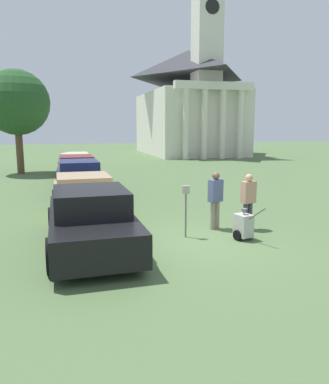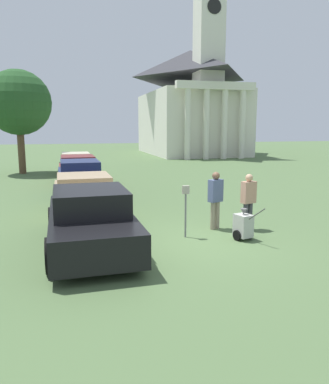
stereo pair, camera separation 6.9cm
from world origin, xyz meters
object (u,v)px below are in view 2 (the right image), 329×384
Objects in this scene: parking_meter at (186,202)px; person_supervisor at (248,198)px; equipment_cart at (243,225)px; parked_car_cream at (76,165)px; person_worker at (215,197)px; parked_car_maroon at (78,172)px; parked_car_navy at (80,180)px; parked_car_tan at (84,196)px; parked_car_black at (90,220)px; church at (191,99)px.

person_supervisor is (2.00, 0.29, -0.06)m from parking_meter.
parked_car_cream is at bearing 89.97° from equipment_cart.
person_worker reaches higher than person_supervisor.
person_worker is at bearing -70.60° from parked_car_maroon.
parked_car_cream is at bearing 88.79° from parked_car_navy.
parking_meter is at bearing -53.54° from parked_car_tan.
parked_car_navy is 7.40m from parking_meter.
parked_car_black is 0.22× the size of church.
equipment_cart is (3.97, -0.33, -0.32)m from parked_car_black.
parked_car_cream is 15.25m from equipment_cart.
parked_car_tan is 4.71× the size of equipment_cart.
person_supervisor is 1.64× the size of equipment_cart.
parked_car_tan is at bearing 127.67° from parking_meter.
parked_car_tan is at bearing -91.21° from parked_car_maroon.
parked_car_maroon is 10.59m from parking_meter.
parked_car_tan is 2.88× the size of person_supervisor.
parked_car_tan is 4.55m from person_worker.
parked_car_cream is (-0.00, 3.85, -0.02)m from parked_car_maroon.
parked_car_navy is 27.32m from church.
parking_meter is (2.55, 0.27, 0.29)m from parked_car_black.
person_supervisor is at bearing -105.39° from church.
parked_car_navy reaches higher than equipment_cart.
parked_car_navy is at bearing -91.21° from parked_car_cream.
person_supervisor is at bearing -56.89° from parked_car_navy.
person_worker reaches higher than parked_car_cream.
equipment_cart is (0.32, -1.18, -0.58)m from person_worker.
parked_car_tan is at bearing -91.21° from parked_car_navy.
parked_car_black is 4.87× the size of equipment_cart.
parked_car_tan is 6.98m from parked_car_maroon.
person_worker reaches higher than equipment_cart.
equipment_cart is at bearing -5.92° from parked_car_black.
parked_car_tan is at bearing -115.31° from church.
parked_car_black is 10.54m from parked_car_maroon.
person_supervisor is (4.54, 0.55, 0.23)m from parked_car_black.
parked_car_black is 3.75m from person_worker.
parked_car_maroon is 10.98m from person_supervisor.
person_worker reaches higher than parked_car_maroon.
person_worker is (3.64, -13.54, 0.28)m from parked_car_cream.
equipment_cart is at bearing -76.12° from parked_car_cream.
equipment_cart is (3.97, -7.54, -0.35)m from parked_car_navy.
church is (12.85, 16.34, 5.33)m from parked_car_cream.
parked_car_black is at bearing -91.20° from parked_car_navy.
parked_car_black reaches higher than parking_meter.
parked_car_navy reaches higher than parked_car_cream.
church is at bearing 66.11° from parked_car_black.
parked_car_black is 7.21m from parked_car_navy.
church reaches higher than parked_car_tan.
parked_car_cream is (-0.00, 7.19, -0.05)m from parked_car_navy.
parked_car_tan is at bearing 88.80° from parked_car_black.
parking_meter is 1.65m from equipment_cart.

